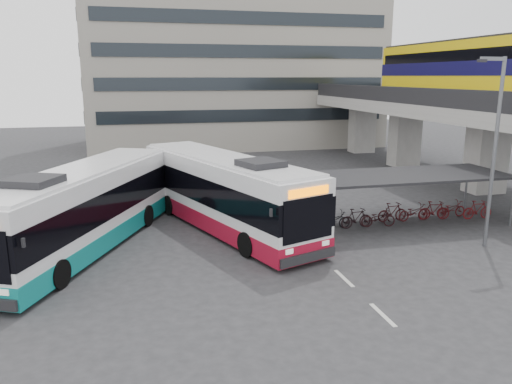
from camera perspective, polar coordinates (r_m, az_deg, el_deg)
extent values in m
plane|color=#28282B|center=(20.95, 0.35, -7.37)|extent=(120.00, 120.00, 0.00)
cube|color=gray|center=(35.10, 24.84, 3.66)|extent=(2.20, 1.60, 4.60)
cube|color=gray|center=(43.27, 16.62, 5.90)|extent=(2.20, 1.60, 4.60)
cube|color=gray|center=(50.28, 12.02, 7.09)|extent=(2.20, 1.60, 4.60)
cube|color=gray|center=(38.00, 21.48, 8.78)|extent=(8.00, 32.00, 0.90)
cube|color=black|center=(35.92, 16.64, 10.54)|extent=(0.35, 32.00, 1.10)
cube|color=black|center=(40.22, 26.04, 9.99)|extent=(0.35, 32.00, 1.10)
cube|color=#DBBA0C|center=(36.09, 23.93, 12.45)|extent=(2.90, 20.00, 3.90)
cube|color=#0D0A38|center=(36.10, 23.96, 12.77)|extent=(2.98, 20.02, 0.90)
cube|color=black|center=(36.12, 24.08, 14.03)|extent=(2.96, 19.20, 0.70)
cube|color=black|center=(36.16, 24.23, 15.53)|extent=(2.70, 19.60, 0.25)
cylinder|color=#595B60|center=(26.03, 5.66, -0.57)|extent=(0.12, 0.12, 2.40)
cylinder|color=#595B60|center=(30.55, 22.90, 0.49)|extent=(0.12, 0.12, 2.40)
cylinder|color=#595B60|center=(22.78, 8.67, -2.65)|extent=(0.12, 0.12, 2.40)
cube|color=black|center=(26.19, 17.01, 1.86)|extent=(10.00, 4.00, 0.12)
imported|color=black|center=(24.88, 8.74, -3.09)|extent=(1.71, 0.60, 0.90)
imported|color=black|center=(25.32, 11.14, -2.79)|extent=(1.66, 0.47, 1.00)
imported|color=black|center=(25.83, 13.43, -2.70)|extent=(1.71, 0.60, 0.90)
imported|color=black|center=(26.35, 15.65, -2.41)|extent=(1.66, 0.47, 1.00)
imported|color=#350C0F|center=(26.93, 17.77, -2.33)|extent=(1.71, 0.60, 0.90)
imported|color=#3F0C0F|center=(27.53, 19.81, -2.05)|extent=(1.66, 0.47, 1.00)
imported|color=#490C0F|center=(28.18, 21.74, -1.97)|extent=(1.71, 0.60, 0.90)
imported|color=#540C0F|center=(28.84, 23.60, -1.71)|extent=(1.66, 0.47, 1.00)
cube|color=gray|center=(56.31, -2.88, 18.37)|extent=(30.00, 15.00, 25.00)
cube|color=beige|center=(16.64, 14.28, -13.44)|extent=(0.15, 1.60, 0.01)
cube|color=beige|center=(19.08, 10.02, -9.68)|extent=(0.15, 1.60, 0.01)
cube|color=beige|center=(21.66, 6.82, -6.75)|extent=(0.15, 1.60, 0.01)
cube|color=white|center=(24.38, -3.71, 0.37)|extent=(6.94, 13.07, 2.96)
cube|color=maroon|center=(24.72, -3.66, -2.73)|extent=(6.99, 13.12, 0.81)
cube|color=black|center=(24.35, -3.71, 0.68)|extent=(7.00, 13.11, 1.24)
cube|color=#F36C00|center=(18.95, 6.05, 0.03)|extent=(1.83, 0.72, 0.32)
cube|color=black|center=(21.36, 0.56, 3.27)|extent=(2.13, 2.17, 0.30)
cylinder|color=black|center=(20.73, -1.01, -6.02)|extent=(0.67, 1.12, 1.08)
cylinder|color=black|center=(28.39, -5.05, -0.78)|extent=(0.67, 1.12, 1.08)
cube|color=white|center=(22.62, -19.12, -1.41)|extent=(7.84, 12.72, 2.93)
cube|color=#0D7572|center=(22.98, -18.87, -4.68)|extent=(7.90, 12.78, 0.80)
cube|color=black|center=(22.59, -19.15, -1.08)|extent=(7.91, 12.77, 1.22)
cube|color=black|center=(19.65, -24.10, 1.13)|extent=(2.19, 2.23, 0.30)
cylinder|color=black|center=(25.49, -12.41, -2.67)|extent=(0.74, 1.10, 1.06)
imported|color=black|center=(24.24, -18.71, -2.87)|extent=(0.67, 0.81, 1.89)
cylinder|color=#595B60|center=(23.51, 25.57, 3.82)|extent=(0.16, 0.16, 8.11)
cube|color=#595B60|center=(22.85, 25.47, 13.59)|extent=(1.23, 0.28, 0.15)
cube|color=black|center=(22.46, 24.42, 13.51)|extent=(0.37, 0.22, 0.12)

